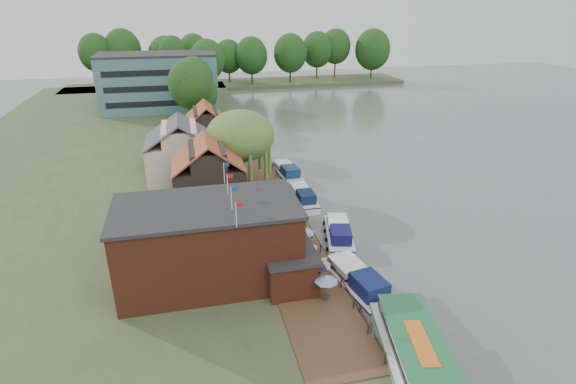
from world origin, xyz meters
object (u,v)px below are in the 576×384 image
umbrella_3 (302,238)px  umbrella_4 (291,226)px  cottage_b (181,150)px  cottage_c (207,131)px  umbrella_5 (291,215)px  cruiser_2 (303,195)px  umbrella_1 (317,272)px  swan (373,335)px  umbrella_2 (305,254)px  cruiser_1 (339,231)px  tour_boat (422,369)px  hotel_block (159,82)px  cruiser_0 (356,279)px  cottage_a (208,174)px  cruiser_3 (286,170)px  umbrella_0 (326,288)px  pub (232,240)px

umbrella_3 → umbrella_4: bearing=98.2°
cottage_b → cottage_c: bearing=66.0°
umbrella_5 → cruiser_2: size_ratio=0.26×
umbrella_1 → swan: size_ratio=5.40×
cruiser_2 → umbrella_5: bearing=-113.5°
umbrella_3 → umbrella_2: bearing=-100.0°
cruiser_1 → tour_boat: size_ratio=0.64×
cottage_c → umbrella_4: bearing=-76.6°
umbrella_1 → tour_boat: size_ratio=0.16×
hotel_block → umbrella_4: (14.69, -65.12, -4.86)m
swan → umbrella_1: bearing=112.4°
cottage_b → cruiser_0: cottage_b is taller
cruiser_1 → cruiser_2: bearing=110.8°
umbrella_4 → cottage_b: bearing=119.2°
hotel_block → cruiser_1: (19.89, -65.30, -6.03)m
cottage_a → umbrella_5: size_ratio=3.62×
umbrella_3 → umbrella_4: same height
hotel_block → cruiser_2: (18.60, -54.96, -6.07)m
cottage_a → umbrella_1: (7.90, -17.94, -2.96)m
tour_boat → umbrella_2: bearing=116.7°
cruiser_3 → umbrella_3: bearing=-104.0°
cruiser_2 → tour_boat: (-0.00, -30.52, 0.53)m
hotel_block → umbrella_0: bearing=-79.0°
cruiser_2 → cruiser_1: bearing=-82.9°
cottage_c → cruiser_1: cottage_c is taller
cottage_c → umbrella_5: bearing=-74.3°
pub → umbrella_2: (6.59, 0.13, -2.36)m
umbrella_1 → cruiser_0: (3.50, -0.35, -1.04)m
cottage_c → cruiser_3: (10.55, -9.01, -4.10)m
hotel_block → cottage_b: hotel_block is taller
cottage_a → umbrella_0: size_ratio=3.62×
umbrella_4 → cruiser_3: bearing=78.6°
umbrella_4 → cruiser_0: size_ratio=0.23×
umbrella_2 → swan: size_ratio=5.47×
cruiser_1 → hotel_block: bearing=120.7°
umbrella_1 → cruiser_2: umbrella_1 is taller
cottage_c → umbrella_2: (6.59, -33.87, -2.96)m
cottage_b → cruiser_2: cottage_b is taller
cottage_b → umbrella_5: cottage_b is taller
cruiser_0 → cruiser_2: size_ratio=1.13×
umbrella_0 → cruiser_3: size_ratio=0.25×
pub → umbrella_0: size_ratio=8.42×
cruiser_2 → umbrella_2: bearing=-104.2°
umbrella_5 → cruiser_3: umbrella_5 is taller
umbrella_5 → tour_boat: (3.35, -22.78, -0.68)m
umbrella_0 → cruiser_2: umbrella_0 is taller
umbrella_3 → tour_boat: (3.50, -17.50, -0.68)m
cruiser_2 → cottage_c: bearing=120.5°
cottage_c → cruiser_2: 21.26m
cottage_b → hotel_block: bearing=95.0°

